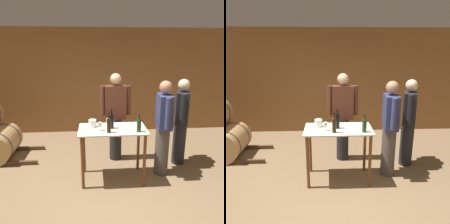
# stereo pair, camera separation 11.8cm
# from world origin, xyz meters

# --- Properties ---
(ground_plane) EXTENTS (14.00, 14.00, 0.00)m
(ground_plane) POSITION_xyz_m (0.00, 0.00, 0.00)
(ground_plane) COLOR brown
(back_wall) EXTENTS (8.40, 0.05, 2.70)m
(back_wall) POSITION_xyz_m (0.00, 2.91, 1.35)
(back_wall) COLOR brown
(back_wall) RESTS_ON ground_plane
(tasting_table) EXTENTS (1.10, 0.62, 0.92)m
(tasting_table) POSITION_xyz_m (0.08, 0.51, 0.72)
(tasting_table) COLOR beige
(tasting_table) RESTS_ON ground_plane
(wine_bottle_far_left) EXTENTS (0.06, 0.06, 0.32)m
(wine_bottle_far_left) POSITION_xyz_m (0.01, 0.34, 1.04)
(wine_bottle_far_left) COLOR black
(wine_bottle_far_left) RESTS_ON tasting_table
(wine_bottle_left) EXTENTS (0.07, 0.07, 0.32)m
(wine_bottle_left) POSITION_xyz_m (0.06, 0.52, 1.04)
(wine_bottle_left) COLOR black
(wine_bottle_left) RESTS_ON tasting_table
(wine_bottle_center) EXTENTS (0.07, 0.07, 0.28)m
(wine_bottle_center) POSITION_xyz_m (0.47, 0.33, 1.03)
(wine_bottle_center) COLOR #193819
(wine_bottle_center) RESTS_ON tasting_table
(wine_glass_near_left) EXTENTS (0.06, 0.06, 0.14)m
(wine_glass_near_left) POSITION_xyz_m (-0.13, 0.43, 1.01)
(wine_glass_near_left) COLOR silver
(wine_glass_near_left) RESTS_ON tasting_table
(wine_glass_near_center) EXTENTS (0.06, 0.06, 0.14)m
(wine_glass_near_center) POSITION_xyz_m (0.01, 0.62, 1.01)
(wine_glass_near_center) COLOR silver
(wine_glass_near_center) RESTS_ON tasting_table
(ice_bucket) EXTENTS (0.13, 0.13, 0.12)m
(ice_bucket) POSITION_xyz_m (-0.25, 0.62, 0.98)
(ice_bucket) COLOR white
(ice_bucket) RESTS_ON tasting_table
(person_host) EXTENTS (0.34, 0.56, 1.65)m
(person_host) POSITION_xyz_m (1.40, 0.96, 0.87)
(person_host) COLOR #232328
(person_host) RESTS_ON ground_plane
(person_visitor_with_scarf) EXTENTS (0.59, 0.24, 1.73)m
(person_visitor_with_scarf) POSITION_xyz_m (0.20, 1.25, 0.92)
(person_visitor_with_scarf) COLOR #232328
(person_visitor_with_scarf) RESTS_ON ground_plane
(person_visitor_bearded) EXTENTS (0.25, 0.59, 1.67)m
(person_visitor_bearded) POSITION_xyz_m (0.96, 0.62, 0.88)
(person_visitor_bearded) COLOR #4C4742
(person_visitor_bearded) RESTS_ON ground_plane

